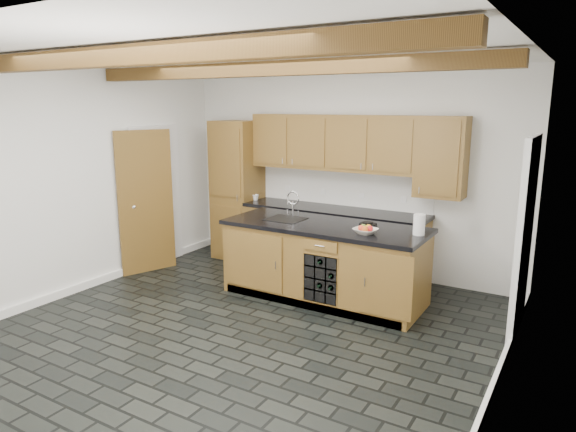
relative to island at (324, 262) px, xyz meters
name	(u,v)px	position (x,y,z in m)	size (l,w,h in m)	color
ground	(242,331)	(-0.31, -1.28, -0.46)	(5.00, 5.00, 0.00)	black
room_shell	(262,181)	(-0.39, -0.75, 1.06)	(5.01, 5.00, 5.00)	white
back_cabinetry	(312,202)	(-0.68, 0.95, 0.51)	(3.65, 0.62, 2.20)	brown
island	(324,262)	(0.00, 0.00, 0.00)	(2.48, 0.96, 0.93)	brown
faucet	(287,216)	(-0.56, 0.05, 0.50)	(0.45, 0.40, 0.34)	black
kitchen_scale	(368,224)	(0.49, 0.16, 0.49)	(0.21, 0.14, 0.06)	black
fruit_bowl	(366,231)	(0.59, -0.17, 0.50)	(0.26, 0.26, 0.06)	beige
fruit_cluster	(366,228)	(0.59, -0.17, 0.53)	(0.16, 0.17, 0.07)	red
paper_towel	(419,225)	(1.11, 0.09, 0.58)	(0.13, 0.13, 0.23)	white
mug	(256,197)	(-1.61, 0.88, 0.51)	(0.10, 0.10, 0.09)	white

